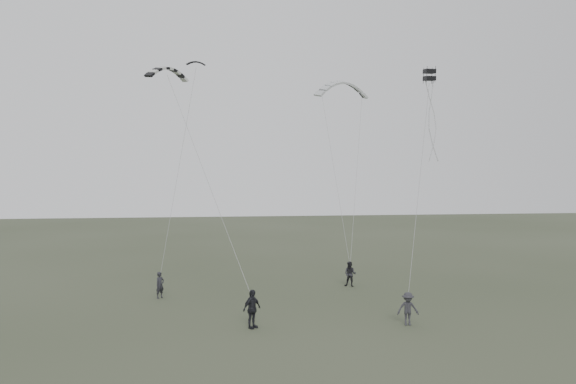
{
  "coord_description": "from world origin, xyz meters",
  "views": [
    {
      "loc": [
        -3.41,
        -30.7,
        7.9
      ],
      "look_at": [
        1.34,
        4.68,
        6.65
      ],
      "focal_mm": 35.0,
      "sensor_mm": 36.0,
      "label": 1
    }
  ],
  "objects": [
    {
      "name": "ground",
      "position": [
        0.0,
        0.0,
        0.0
      ],
      "size": [
        140.0,
        140.0,
        0.0
      ],
      "primitive_type": "plane",
      "color": "#333B28",
      "rests_on": "ground"
    },
    {
      "name": "kite_striped",
      "position": [
        -6.15,
        4.51,
        14.28
      ],
      "size": [
        2.71,
        2.31,
        1.2
      ],
      "primitive_type": null,
      "rotation": [
        0.18,
        0.0,
        0.63
      ],
      "color": "black",
      "rests_on": "flyer_center"
    },
    {
      "name": "flyer_center",
      "position": [
        -1.47,
        -2.54,
        0.98
      ],
      "size": [
        1.19,
        1.12,
        1.97
      ],
      "primitive_type": "imported",
      "rotation": [
        0.0,
        0.0,
        0.71
      ],
      "color": "black",
      "rests_on": "ground"
    },
    {
      "name": "kite_dark_small",
      "position": [
        -4.53,
        9.25,
        15.62
      ],
      "size": [
        1.37,
        0.69,
        0.54
      ],
      "primitive_type": null,
      "rotation": [
        0.22,
        0.0,
        0.16
      ],
      "color": "black",
      "rests_on": "flyer_left"
    },
    {
      "name": "kite_pale_large",
      "position": [
        7.17,
        14.62,
        15.29
      ],
      "size": [
        4.77,
        2.43,
        2.03
      ],
      "primitive_type": null,
      "rotation": [
        0.27,
        0.0,
        0.22
      ],
      "color": "#B0B3B5",
      "rests_on": "flyer_right"
    },
    {
      "name": "flyer_far",
      "position": [
        6.56,
        -3.05,
        0.85
      ],
      "size": [
        1.18,
        0.79,
        1.71
      ],
      "primitive_type": "imported",
      "rotation": [
        0.0,
        0.0,
        -0.15
      ],
      "color": "#2A2A2F",
      "rests_on": "ground"
    },
    {
      "name": "flyer_right",
      "position": [
        5.98,
        6.92,
        0.87
      ],
      "size": [
        1.06,
        0.98,
        1.74
      ],
      "primitive_type": "imported",
      "rotation": [
        0.0,
        0.0,
        -0.51
      ],
      "color": "black",
      "rests_on": "ground"
    },
    {
      "name": "flyer_left",
      "position": [
        -6.73,
        5.03,
        0.83
      ],
      "size": [
        0.71,
        0.7,
        1.65
      ],
      "primitive_type": "imported",
      "rotation": [
        0.0,
        0.0,
        0.77
      ],
      "color": "black",
      "rests_on": "ground"
    },
    {
      "name": "kite_box",
      "position": [
        9.9,
        2.71,
        13.93
      ],
      "size": [
        0.64,
        0.71,
        0.77
      ],
      "primitive_type": null,
      "rotation": [
        0.1,
        0.0,
        0.02
      ],
      "color": "black",
      "rests_on": "flyer_far"
    }
  ]
}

